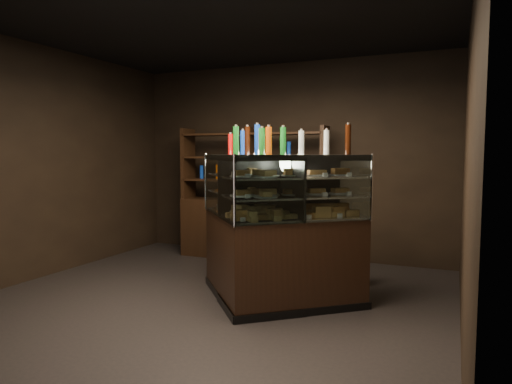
% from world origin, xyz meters
% --- Properties ---
extents(ground, '(5.00, 5.00, 0.00)m').
position_xyz_m(ground, '(0.00, 0.00, 0.00)').
color(ground, black).
rests_on(ground, ground).
extents(room_shell, '(5.02, 5.02, 3.01)m').
position_xyz_m(room_shell, '(0.00, 0.00, 1.94)').
color(room_shell, black).
rests_on(room_shell, ground).
extents(display_case, '(2.07, 1.60, 1.61)m').
position_xyz_m(display_case, '(0.61, 0.28, 0.53)').
color(display_case, black).
rests_on(display_case, ground).
extents(food_display, '(1.60, 1.11, 0.49)m').
position_xyz_m(food_display, '(0.61, 0.27, 1.20)').
color(food_display, '#B0813F').
rests_on(food_display, display_case).
extents(bottles_top, '(1.42, 0.98, 0.30)m').
position_xyz_m(bottles_top, '(0.61, 0.28, 1.74)').
color(bottles_top, black).
rests_on(bottles_top, display_case).
extents(potted_conifer, '(0.37, 0.37, 0.80)m').
position_xyz_m(potted_conifer, '(1.28, 1.35, 0.46)').
color(potted_conifer, black).
rests_on(potted_conifer, ground).
extents(back_shelving, '(2.29, 0.51, 2.00)m').
position_xyz_m(back_shelving, '(-0.41, 2.05, 0.61)').
color(back_shelving, black).
rests_on(back_shelving, ground).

